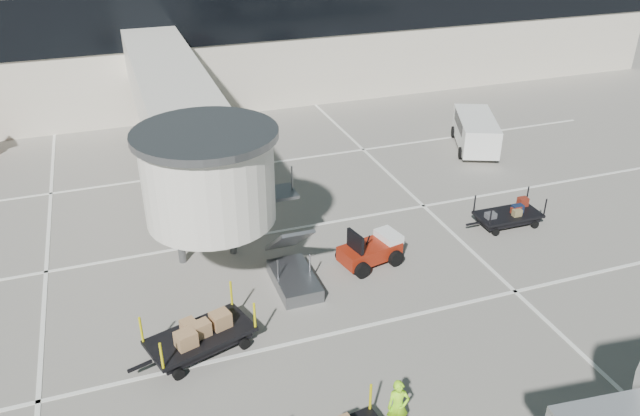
# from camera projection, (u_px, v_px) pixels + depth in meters

# --- Properties ---
(ground) EXTENTS (140.00, 140.00, 0.00)m
(ground) POSITION_uv_depth(u_px,v_px,m) (387.00, 367.00, 19.03)
(ground) COLOR #A19A90
(ground) RESTS_ON ground
(lane_markings) EXTENTS (40.00, 30.00, 0.02)m
(lane_markings) POSITION_uv_depth(u_px,v_px,m) (280.00, 227.00, 26.60)
(lane_markings) COLOR white
(lane_markings) RESTS_ON ground
(terminal) EXTENTS (64.00, 12.11, 15.20)m
(terminal) POSITION_uv_depth(u_px,v_px,m) (197.00, 30.00, 41.89)
(terminal) COLOR beige
(terminal) RESTS_ON ground
(jet_bridge) EXTENTS (5.70, 20.40, 6.03)m
(jet_bridge) POSITION_uv_depth(u_px,v_px,m) (182.00, 118.00, 26.05)
(jet_bridge) COLOR white
(jet_bridge) RESTS_ON ground
(baggage_tug) EXTENTS (2.57, 1.94, 1.57)m
(baggage_tug) POSITION_uv_depth(u_px,v_px,m) (371.00, 250.00, 23.88)
(baggage_tug) COLOR maroon
(baggage_tug) RESTS_ON ground
(suitcase_cart) EXTENTS (3.41, 1.41, 1.33)m
(suitcase_cart) POSITION_uv_depth(u_px,v_px,m) (507.00, 215.00, 26.55)
(suitcase_cart) COLOR black
(suitcase_cart) RESTS_ON ground
(box_cart_far) EXTENTS (4.08, 2.52, 1.57)m
(box_cart_far) POSITION_uv_depth(u_px,v_px,m) (197.00, 338.00, 19.37)
(box_cart_far) COLOR black
(box_cart_far) RESTS_ON ground
(ground_worker) EXTENTS (0.67, 0.53, 1.63)m
(ground_worker) POSITION_uv_depth(u_px,v_px,m) (398.00, 406.00, 16.53)
(ground_worker) COLOR #9CFF1A
(ground_worker) RESTS_ON ground
(minivan) EXTENTS (3.53, 4.99, 1.76)m
(minivan) POSITION_uv_depth(u_px,v_px,m) (475.00, 129.00, 33.94)
(minivan) COLOR white
(minivan) RESTS_ON ground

